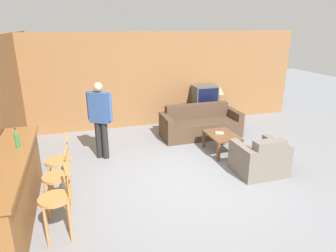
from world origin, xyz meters
TOP-DOWN VIEW (x-y plane):
  - ground_plane at (0.00, 0.00)m, footprint 24.00×24.00m
  - wall_back at (0.00, 3.53)m, footprint 9.40×0.08m
  - wall_left at (-3.13, 1.26)m, footprint 0.08×8.53m
  - bar_counter at (-2.79, -0.28)m, footprint 0.55×2.78m
  - bar_chair_near at (-2.17, -0.89)m, footprint 0.47×0.47m
  - bar_chair_mid at (-2.17, -0.27)m, footprint 0.45×0.45m
  - bar_chair_far at (-2.17, 0.30)m, footprint 0.44×0.44m
  - couch_far at (1.21, 2.22)m, footprint 2.04×0.82m
  - armchair_near at (1.50, -0.05)m, footprint 0.93×0.78m
  - coffee_table at (1.25, 1.08)m, footprint 0.61×0.85m
  - tv_unit at (1.74, 3.18)m, footprint 1.23×0.51m
  - tv at (1.74, 3.18)m, footprint 0.67×0.51m
  - bottle at (-2.70, 0.08)m, footprint 0.06×0.06m
  - book_on_table at (1.22, 1.14)m, footprint 0.21×0.18m
  - table_lamp at (2.20, 3.18)m, footprint 0.27×0.27m
  - person_by_window at (-1.36, 1.59)m, footprint 0.49×0.38m

SIDE VIEW (x-z plane):
  - ground_plane at x=0.00m, z-range 0.00..0.00m
  - tv_unit at x=1.74m, z-range 0.00..0.57m
  - couch_far at x=1.21m, z-range -0.11..0.69m
  - armchair_near at x=1.50m, z-range -0.09..0.68m
  - coffee_table at x=1.25m, z-range 0.15..0.59m
  - book_on_table at x=1.22m, z-range 0.44..0.47m
  - bar_counter at x=-2.79m, z-range 0.00..1.02m
  - bar_chair_near at x=-2.17m, z-range 0.04..1.08m
  - bar_chair_mid at x=-2.17m, z-range 0.04..1.08m
  - bar_chair_far at x=-2.17m, z-range 0.04..1.08m
  - tv at x=1.74m, z-range 0.57..1.12m
  - table_lamp at x=2.20m, z-range 0.69..1.20m
  - person_by_window at x=-1.36m, z-range 0.11..1.78m
  - bottle at x=-2.70m, z-range 1.01..1.32m
  - wall_back at x=0.00m, z-range 0.00..2.60m
  - wall_left at x=-3.13m, z-range 0.00..2.60m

